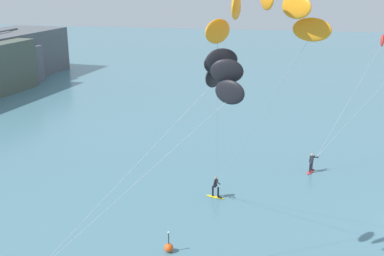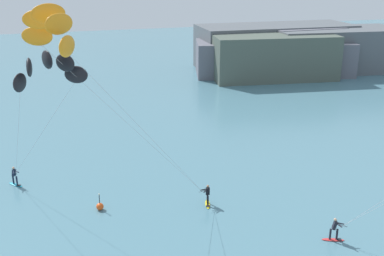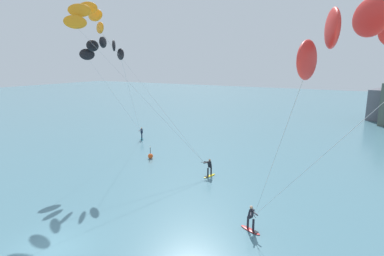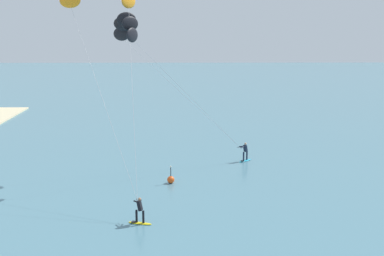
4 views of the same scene
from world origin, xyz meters
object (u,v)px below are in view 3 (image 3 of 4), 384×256
Objects in this scene: kitesurfer_nearshore at (93,23)px; kitesurfer_far_out at (106,54)px; kitesurfer_mid_water at (357,57)px; marker_buoy at (150,156)px.

kitesurfer_nearshore is 1.22× the size of kitesurfer_far_out.
kitesurfer_mid_water is 25.79m from kitesurfer_far_out.
kitesurfer_mid_water is (21.65, -10.29, -3.31)m from kitesurfer_nearshore.
kitesurfer_far_out is (-22.52, 12.56, 0.64)m from kitesurfer_mid_water.
kitesurfer_mid_water is at bearing -25.42° from kitesurfer_nearshore.
marker_buoy is at bearing 68.49° from kitesurfer_nearshore.
kitesurfer_mid_water is at bearing -29.15° from kitesurfer_far_out.
kitesurfer_mid_water is 0.95× the size of kitesurfer_far_out.
kitesurfer_far_out is at bearing -134.89° from marker_buoy.
marker_buoy is (2.91, 2.92, -10.85)m from kitesurfer_far_out.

